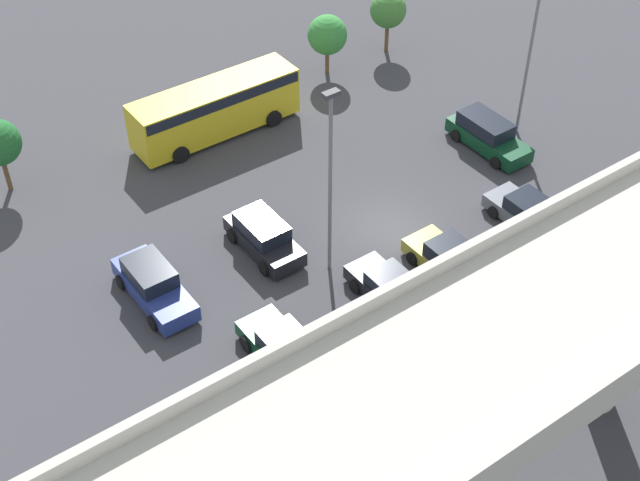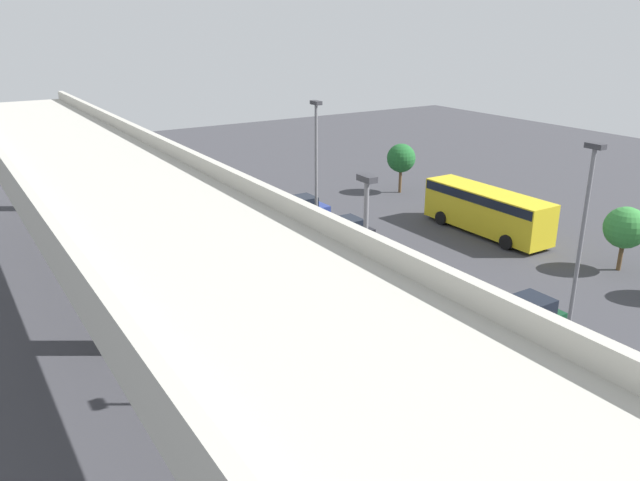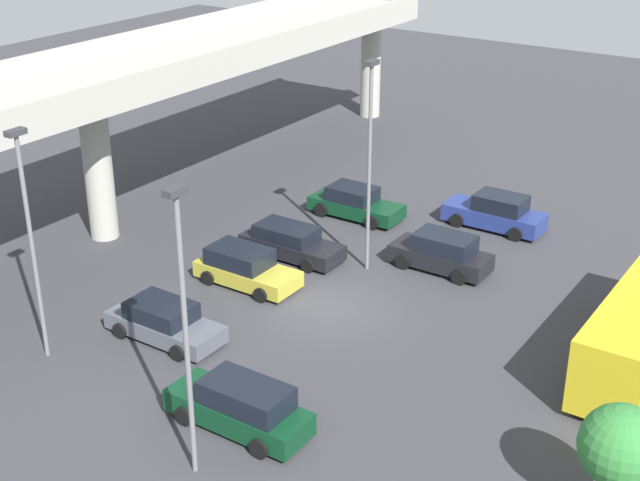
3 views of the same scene
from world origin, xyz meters
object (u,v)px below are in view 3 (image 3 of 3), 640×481
object	(u,v)px
lamp_post_near_aisle	(30,230)
lamp_post_mid_lot	(370,153)
parked_car_4	(442,253)
lamp_post_by_overpass	(185,317)
parked_car_0	(241,406)
parked_car_3	(290,242)
parked_car_2	(245,268)
parked_car_1	(164,322)
tree_front_right	(621,446)
parked_car_6	(496,213)
parked_car_5	(355,203)

from	to	relation	value
lamp_post_near_aisle	lamp_post_mid_lot	distance (m)	13.93
parked_car_4	lamp_post_by_overpass	bearing A→B (deg)	90.29
parked_car_0	lamp_post_by_overpass	world-z (taller)	lamp_post_by_overpass
parked_car_3	parked_car_2	bearing A→B (deg)	-90.38
parked_car_0	parked_car_4	distance (m)	13.85
parked_car_1	lamp_post_mid_lot	size ratio (longest dim) A/B	0.51
tree_front_right	parked_car_3	bearing A→B (deg)	62.38
parked_car_0	parked_car_3	xyz separation A→B (m)	(11.27, 6.13, -0.11)
parked_car_4	parked_car_6	size ratio (longest dim) A/B	0.90
lamp_post_by_overpass	parked_car_5	bearing A→B (deg)	18.21
parked_car_1	lamp_post_near_aisle	size ratio (longest dim) A/B	0.54
lamp_post_mid_lot	lamp_post_near_aisle	bearing A→B (deg)	154.69
lamp_post_by_overpass	tree_front_right	size ratio (longest dim) A/B	2.47
parked_car_3	parked_car_4	size ratio (longest dim) A/B	1.09
parked_car_0	parked_car_6	world-z (taller)	parked_car_6
parked_car_2	parked_car_0	bearing A→B (deg)	-52.56
parked_car_5	parked_car_1	bearing A→B (deg)	-88.75
parked_car_0	parked_car_3	distance (m)	12.84
parked_car_3	lamp_post_near_aisle	distance (m)	12.71
parked_car_4	lamp_post_by_overpass	xyz separation A→B (m)	(-16.26, -0.08, 4.39)
parked_car_4	lamp_post_mid_lot	distance (m)	5.52
parked_car_1	parked_car_3	distance (m)	8.46
parked_car_4	lamp_post_mid_lot	size ratio (longest dim) A/B	0.48
parked_car_4	parked_car_5	bearing A→B (deg)	-25.62
parked_car_2	parked_car_6	world-z (taller)	parked_car_6
parked_car_0	parked_car_1	bearing A→B (deg)	-25.61
tree_front_right	lamp_post_near_aisle	bearing A→B (deg)	97.97
lamp_post_mid_lot	parked_car_3	bearing A→B (deg)	104.04
lamp_post_mid_lot	parked_car_2	bearing A→B (deg)	139.56
parked_car_4	parked_car_2	bearing A→B (deg)	43.04
parked_car_4	lamp_post_near_aisle	size ratio (longest dim) A/B	0.51
lamp_post_near_aisle	lamp_post_by_overpass	size ratio (longest dim) A/B	0.95
parked_car_5	parked_car_4	bearing A→B (deg)	-25.62
lamp_post_by_overpass	tree_front_right	bearing A→B (deg)	-66.56
parked_car_6	parked_car_5	bearing A→B (deg)	21.64
parked_car_5	parked_car_6	distance (m)	6.84
parked_car_3	parked_car_0	bearing A→B (deg)	-61.46
parked_car_2	lamp_post_near_aisle	size ratio (longest dim) A/B	0.53
lamp_post_near_aisle	parked_car_6	bearing A→B (deg)	-23.90
lamp_post_near_aisle	lamp_post_mid_lot	bearing A→B (deg)	-25.31
lamp_post_mid_lot	tree_front_right	xyz separation A→B (m)	(-9.84, -13.67, -2.81)
parked_car_0	tree_front_right	size ratio (longest dim) A/B	1.34
parked_car_1	lamp_post_by_overpass	size ratio (longest dim) A/B	0.52
lamp_post_mid_lot	tree_front_right	bearing A→B (deg)	-125.75
lamp_post_near_aisle	lamp_post_by_overpass	xyz separation A→B (m)	(-1.96, -8.76, 0.23)
parked_car_1	lamp_post_near_aisle	bearing A→B (deg)	-129.98
lamp_post_near_aisle	parked_car_4	bearing A→B (deg)	-31.26
parked_car_2	tree_front_right	bearing A→B (deg)	-18.47
lamp_post_near_aisle	lamp_post_mid_lot	size ratio (longest dim) A/B	0.93
parked_car_5	lamp_post_by_overpass	world-z (taller)	lamp_post_by_overpass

